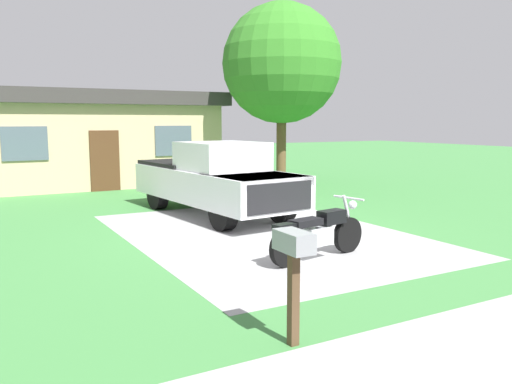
# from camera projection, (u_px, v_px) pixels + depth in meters

# --- Properties ---
(ground_plane) EXTENTS (80.00, 80.00, 0.00)m
(ground_plane) POSITION_uv_depth(u_px,v_px,m) (264.00, 234.00, 11.19)
(ground_plane) COLOR #418441
(driveway_pad) EXTENTS (5.52, 7.81, 0.01)m
(driveway_pad) POSITION_uv_depth(u_px,v_px,m) (264.00, 234.00, 11.19)
(driveway_pad) COLOR #A3A3A3
(driveway_pad) RESTS_ON ground
(motorcycle) EXTENTS (2.19, 0.77, 1.09)m
(motorcycle) POSITION_uv_depth(u_px,v_px,m) (319.00, 233.00, 9.11)
(motorcycle) COLOR black
(motorcycle) RESTS_ON ground
(pickup_truck) EXTENTS (2.54, 5.78, 1.90)m
(pickup_truck) POSITION_uv_depth(u_px,v_px,m) (213.00, 178.00, 13.40)
(pickup_truck) COLOR black
(pickup_truck) RESTS_ON ground
(mailbox) EXTENTS (0.26, 0.48, 1.26)m
(mailbox) POSITION_uv_depth(u_px,v_px,m) (294.00, 257.00, 5.53)
(mailbox) COLOR #4C3823
(mailbox) RESTS_ON ground
(shade_tree) EXTENTS (4.37, 4.37, 6.70)m
(shade_tree) POSITION_uv_depth(u_px,v_px,m) (282.00, 64.00, 19.02)
(shade_tree) COLOR brown
(shade_tree) RESTS_ON ground
(neighbor_house) EXTENTS (9.60, 5.60, 3.50)m
(neighbor_house) POSITION_uv_depth(u_px,v_px,m) (89.00, 137.00, 20.10)
(neighbor_house) COLOR tan
(neighbor_house) RESTS_ON ground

